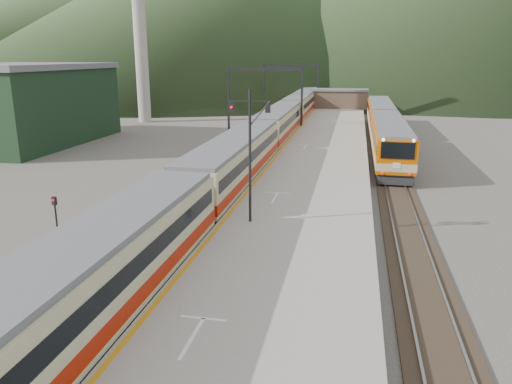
# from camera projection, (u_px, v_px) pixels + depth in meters

# --- Properties ---
(track_main) EXTENTS (2.60, 200.00, 0.23)m
(track_main) POSITION_uv_depth(u_px,v_px,m) (266.00, 155.00, 48.50)
(track_main) COLOR black
(track_main) RESTS_ON ground
(track_far) EXTENTS (2.60, 200.00, 0.23)m
(track_far) POSITION_uv_depth(u_px,v_px,m) (216.00, 153.00, 49.44)
(track_far) COLOR black
(track_far) RESTS_ON ground
(track_second) EXTENTS (2.60, 200.00, 0.23)m
(track_second) POSITION_uv_depth(u_px,v_px,m) (387.00, 160.00, 46.33)
(track_second) COLOR black
(track_second) RESTS_ON ground
(platform) EXTENTS (8.00, 100.00, 1.00)m
(platform) POSITION_uv_depth(u_px,v_px,m) (322.00, 157.00, 45.44)
(platform) COLOR gray
(platform) RESTS_ON ground
(gantry_near) EXTENTS (9.55, 0.25, 8.00)m
(gantry_near) POSITION_uv_depth(u_px,v_px,m) (265.00, 88.00, 61.76)
(gantry_near) COLOR black
(gantry_near) RESTS_ON ground
(gantry_far) EXTENTS (9.55, 0.25, 8.00)m
(gantry_far) POSITION_uv_depth(u_px,v_px,m) (291.00, 79.00, 85.41)
(gantry_far) COLOR black
(gantry_far) RESTS_ON ground
(warehouse) EXTENTS (14.50, 20.50, 8.60)m
(warehouse) POSITION_uv_depth(u_px,v_px,m) (18.00, 104.00, 54.54)
(warehouse) COLOR black
(warehouse) RESTS_ON ground
(smokestack) EXTENTS (1.80, 1.80, 30.00)m
(smokestack) POSITION_uv_depth(u_px,v_px,m) (139.00, 14.00, 69.51)
(smokestack) COLOR #9E998E
(smokestack) RESTS_ON ground
(station_shed) EXTENTS (9.40, 4.40, 3.10)m
(station_shed) POSITION_uv_depth(u_px,v_px,m) (339.00, 98.00, 82.72)
(station_shed) COLOR brown
(station_shed) RESTS_ON platform
(hill_a) EXTENTS (180.00, 180.00, 60.00)m
(hill_a) POSITION_uv_depth(u_px,v_px,m) (232.00, 0.00, 190.01)
(hill_a) COLOR #304723
(hill_a) RESTS_ON ground
(hill_d) EXTENTS (200.00, 200.00, 55.00)m
(hill_d) POSITION_uv_depth(u_px,v_px,m) (103.00, 19.00, 253.03)
(hill_d) COLOR #304723
(hill_d) RESTS_ON ground
(main_train) EXTENTS (3.08, 105.56, 3.76)m
(main_train) POSITION_uv_depth(u_px,v_px,m) (279.00, 123.00, 56.06)
(main_train) COLOR tan
(main_train) RESTS_ON track_main
(second_train) EXTENTS (2.89, 39.34, 3.53)m
(second_train) POSITION_uv_depth(u_px,v_px,m) (384.00, 126.00, 54.62)
(second_train) COLOR #BB5000
(second_train) RESTS_ON track_second
(signal_mast) EXTENTS (2.20, 0.33, 6.84)m
(signal_mast) POSITION_uv_depth(u_px,v_px,m) (250.00, 143.00, 25.11)
(signal_mast) COLOR black
(signal_mast) RESTS_ON platform
(short_signal_b) EXTENTS (0.26, 0.21, 2.27)m
(short_signal_b) POSITION_uv_depth(u_px,v_px,m) (193.00, 169.00, 36.02)
(short_signal_b) COLOR black
(short_signal_b) RESTS_ON ground
(short_signal_c) EXTENTS (0.23, 0.17, 2.27)m
(short_signal_c) POSITION_uv_depth(u_px,v_px,m) (55.00, 211.00, 26.33)
(short_signal_c) COLOR black
(short_signal_c) RESTS_ON ground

